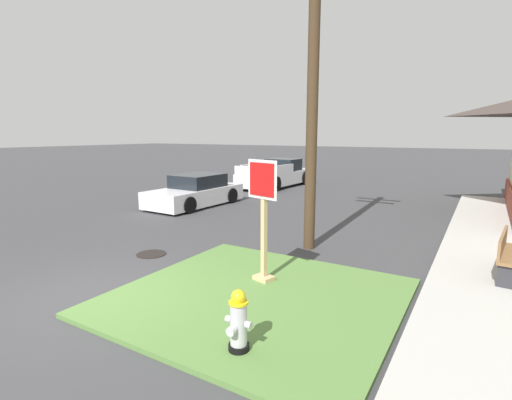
% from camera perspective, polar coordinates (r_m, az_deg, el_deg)
% --- Properties ---
extents(ground_plane, '(160.00, 160.00, 0.00)m').
position_cam_1_polar(ground_plane, '(7.45, -23.19, -13.52)').
color(ground_plane, '#3D3D3F').
extents(grass_corner_patch, '(4.69, 4.48, 0.08)m').
position_cam_1_polar(grass_corner_patch, '(6.89, 0.18, -14.28)').
color(grass_corner_patch, '#567F3D').
rests_on(grass_corner_patch, ground).
extents(sidewalk_strip, '(2.20, 18.73, 0.12)m').
position_cam_1_polar(sidewalk_strip, '(10.47, 31.80, -7.16)').
color(sidewalk_strip, '#B2AFA8').
rests_on(sidewalk_strip, ground).
extents(fire_hydrant, '(0.38, 0.34, 0.83)m').
position_cam_1_polar(fire_hydrant, '(5.15, -2.65, -17.79)').
color(fire_hydrant, black).
rests_on(fire_hydrant, grass_corner_patch).
extents(stop_sign, '(0.70, 0.36, 2.31)m').
position_cam_1_polar(stop_sign, '(7.16, 1.11, -3.45)').
color(stop_sign, tan).
rests_on(stop_sign, grass_corner_patch).
extents(manhole_cover, '(0.70, 0.70, 0.02)m').
position_cam_1_polar(manhole_cover, '(9.58, -15.39, -7.80)').
color(manhole_cover, black).
rests_on(manhole_cover, ground).
extents(parked_sedan_white, '(2.03, 4.24, 1.25)m').
position_cam_1_polar(parked_sedan_white, '(15.51, -9.00, 1.17)').
color(parked_sedan_white, silver).
rests_on(parked_sedan_white, ground).
extents(pickup_truck_white, '(2.23, 5.41, 1.48)m').
position_cam_1_polar(pickup_truck_white, '(20.98, 3.19, 3.73)').
color(pickup_truck_white, silver).
rests_on(pickup_truck_white, ground).
extents(street_bench, '(0.56, 1.62, 0.85)m').
position_cam_1_polar(street_bench, '(8.91, 33.60, -6.58)').
color(street_bench, brown).
rests_on(street_bench, sidewalk_strip).
extents(utility_pole, '(1.88, 0.27, 8.70)m').
position_cam_1_polar(utility_pole, '(9.56, 8.60, 20.26)').
color(utility_pole, '#42301E').
rests_on(utility_pole, ground).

